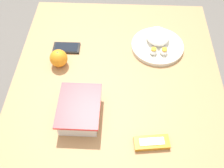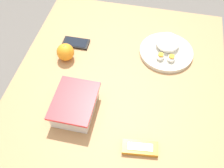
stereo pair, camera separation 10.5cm
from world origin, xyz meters
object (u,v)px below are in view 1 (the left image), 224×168
Objects in this scene: orange_fruit at (59,58)px; candy_bar at (152,143)px; food_container at (80,110)px; cell_phone at (67,48)px; rice_plate at (158,43)px.

candy_bar is at bearing -132.89° from orange_fruit.
food_container is 0.37m from cell_phone.
cell_phone is (0.35, 0.11, -0.03)m from food_container.
rice_plate is 1.85× the size of candy_bar.
candy_bar is at bearing -111.94° from food_container.
candy_bar reaches higher than cell_phone.
cell_phone is at bearing 39.20° from candy_bar.
food_container is at bearing -163.08° from cell_phone.
food_container is 0.50m from rice_plate.
rice_plate is 0.42m from cell_phone.
food_container is 0.28m from orange_fruit.
food_container is 0.82× the size of rice_plate.
food_container is at bearing -154.36° from orange_fruit.
orange_fruit reaches higher than cell_phone.
candy_bar is at bearing 174.35° from rice_plate.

